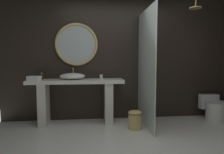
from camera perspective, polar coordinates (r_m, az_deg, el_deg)
name	(u,v)px	position (r m, az deg, el deg)	size (l,w,h in m)	color
back_wall_panel	(118,58)	(4.32, 1.59, 5.48)	(4.80, 0.10, 2.60)	black
vanity_counter	(76,95)	(4.03, -9.99, -5.08)	(1.83, 0.48, 0.87)	silver
vessel_sink	(72,76)	(4.03, -11.09, 0.23)	(0.50, 0.41, 0.22)	white
tumbler_cup	(101,77)	(3.99, -3.07, 0.05)	(0.06, 0.06, 0.10)	silver
soap_dispenser	(42,77)	(4.10, -19.22, 0.11)	(0.05, 0.05, 0.14)	#3D3323
round_wall_mirror	(76,44)	(4.21, -9.99, 9.06)	(0.87, 0.06, 0.87)	tan
shower_glass_panel	(146,69)	(3.80, 9.58, 2.31)	(0.02, 1.14, 2.18)	silver
rain_shower_head	(196,7)	(4.35, 22.52, 17.78)	(0.23, 0.23, 0.27)	tan
toilet	(215,109)	(4.73, 26.97, -8.03)	(0.42, 0.58, 0.51)	white
waste_bin	(135,120)	(3.76, 6.51, -11.85)	(0.25, 0.25, 0.34)	tan
folded_hand_towel	(34,78)	(3.97, -21.15, -0.37)	(0.22, 0.16, 0.09)	white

